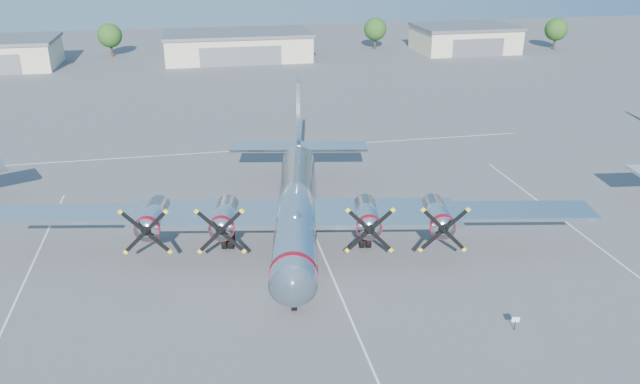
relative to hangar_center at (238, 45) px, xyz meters
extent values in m
plane|color=#555557|center=(0.00, -81.96, -2.71)|extent=(260.00, 260.00, 0.00)
cube|color=silver|center=(-22.00, -86.96, -2.71)|extent=(0.15, 40.00, 0.01)
cube|color=silver|center=(0.00, -86.96, -2.71)|extent=(0.15, 40.00, 0.01)
cube|color=silver|center=(22.00, -86.96, -2.71)|extent=(0.15, 40.00, 0.01)
cube|color=silver|center=(0.00, -56.96, -2.71)|extent=(60.00, 0.15, 0.01)
cube|color=beige|center=(0.00, 0.04, -0.31)|extent=(28.00, 14.00, 4.80)
cube|color=slate|center=(0.00, 0.04, 2.39)|extent=(28.60, 14.60, 0.60)
cube|color=slate|center=(0.00, -7.01, -0.91)|extent=(15.40, 0.20, 3.60)
cube|color=beige|center=(48.00, 0.04, -0.31)|extent=(20.00, 14.00, 4.80)
cube|color=slate|center=(48.00, 0.04, 2.39)|extent=(20.60, 14.60, 0.60)
cube|color=slate|center=(48.00, -7.01, -0.91)|extent=(11.00, 0.20, 3.60)
cylinder|color=#382619|center=(-25.00, 8.04, -1.31)|extent=(0.50, 0.50, 2.80)
sphere|color=#1B4012|center=(-25.00, 8.04, 1.53)|extent=(4.80, 4.80, 4.80)
cylinder|color=#382619|center=(30.00, 6.04, -1.31)|extent=(0.50, 0.50, 2.80)
sphere|color=#1B4012|center=(30.00, 6.04, 1.53)|extent=(4.80, 4.80, 4.80)
cylinder|color=#382619|center=(68.00, -1.96, -1.31)|extent=(0.50, 0.50, 2.80)
sphere|color=#1B4012|center=(68.00, -1.96, 1.53)|extent=(4.80, 4.80, 4.80)
cylinder|color=black|center=(9.88, -95.89, -2.34)|extent=(0.06, 0.06, 0.74)
cube|color=white|center=(9.88, -95.89, -1.93)|extent=(0.50, 0.14, 0.37)
camera|label=1|loc=(-8.78, -125.95, 20.59)|focal=35.00mm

